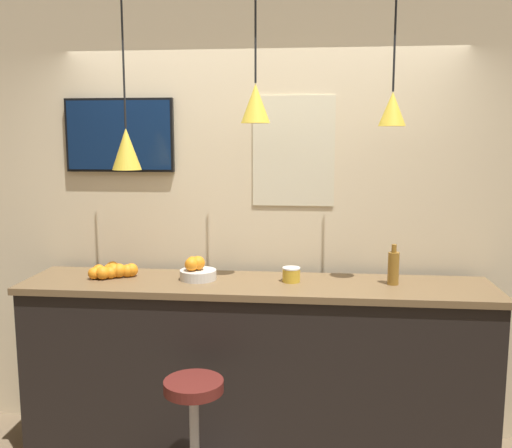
# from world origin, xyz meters

# --- Properties ---
(back_wall) EXTENTS (8.00, 0.06, 2.90)m
(back_wall) POSITION_xyz_m (0.00, 0.98, 1.45)
(back_wall) COLOR beige
(back_wall) RESTS_ON ground_plane
(service_counter) EXTENTS (2.78, 0.57, 1.10)m
(service_counter) POSITION_xyz_m (0.00, 0.58, 0.55)
(service_counter) COLOR black
(service_counter) RESTS_ON ground_plane
(bar_stool) EXTENTS (0.37, 0.37, 0.73)m
(bar_stool) POSITION_xyz_m (-0.26, 0.03, 0.46)
(bar_stool) COLOR #B7B7BC
(bar_stool) RESTS_ON ground_plane
(fruit_bowl) EXTENTS (0.22, 0.22, 0.14)m
(fruit_bowl) POSITION_xyz_m (-0.37, 0.62, 1.16)
(fruit_bowl) COLOR beige
(fruit_bowl) RESTS_ON service_counter
(orange_pile) EXTENTS (0.28, 0.20, 0.09)m
(orange_pile) POSITION_xyz_m (-0.89, 0.62, 1.15)
(orange_pile) COLOR orange
(orange_pile) RESTS_ON service_counter
(juice_bottle) EXTENTS (0.07, 0.07, 0.24)m
(juice_bottle) POSITION_xyz_m (0.80, 0.62, 1.21)
(juice_bottle) COLOR olive
(juice_bottle) RESTS_ON service_counter
(spread_jar) EXTENTS (0.11, 0.11, 0.09)m
(spread_jar) POSITION_xyz_m (0.21, 0.62, 1.15)
(spread_jar) COLOR gold
(spread_jar) RESTS_ON service_counter
(pendant_lamp_left) EXTENTS (0.17, 0.17, 1.03)m
(pendant_lamp_left) POSITION_xyz_m (-0.75, 0.56, 1.90)
(pendant_lamp_left) COLOR black
(pendant_lamp_middle) EXTENTS (0.17, 0.17, 0.77)m
(pendant_lamp_middle) POSITION_xyz_m (0.00, 0.56, 2.15)
(pendant_lamp_middle) COLOR black
(pendant_lamp_right) EXTENTS (0.15, 0.15, 0.79)m
(pendant_lamp_right) POSITION_xyz_m (0.75, 0.56, 2.12)
(pendant_lamp_right) COLOR black
(mounted_tv) EXTENTS (0.71, 0.04, 0.47)m
(mounted_tv) POSITION_xyz_m (-0.92, 0.93, 1.97)
(mounted_tv) COLOR black
(wall_poster) EXTENTS (0.52, 0.01, 0.69)m
(wall_poster) POSITION_xyz_m (0.20, 0.94, 1.87)
(wall_poster) COLOR beige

